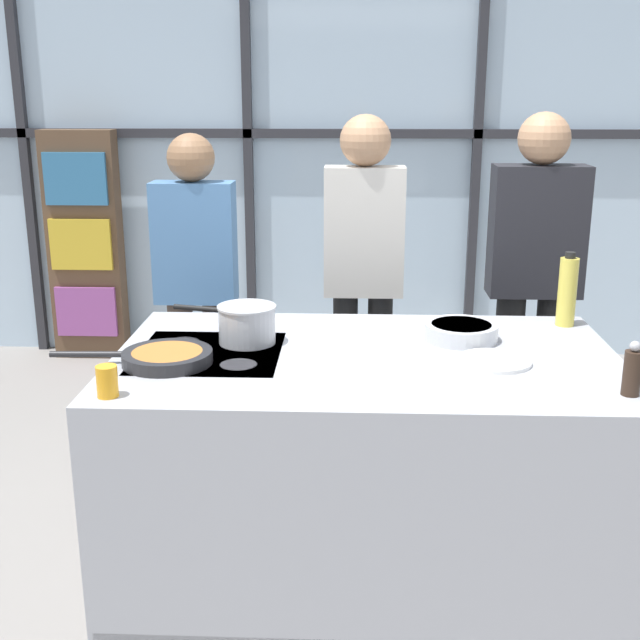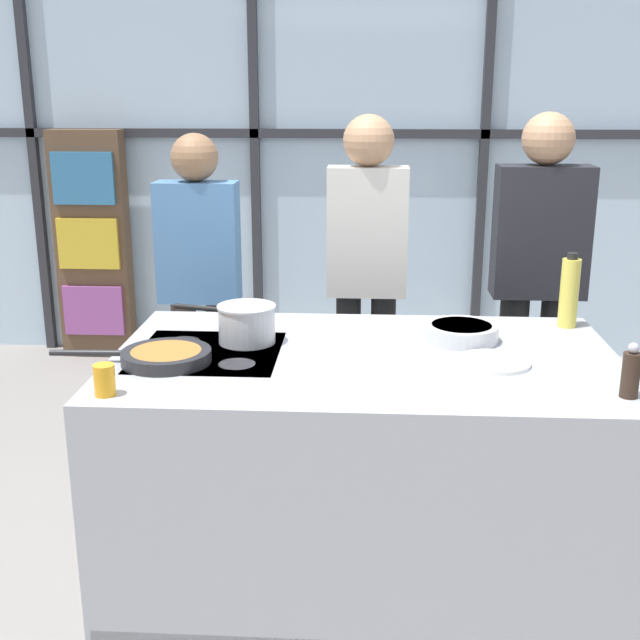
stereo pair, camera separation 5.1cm
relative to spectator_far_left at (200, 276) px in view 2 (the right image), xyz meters
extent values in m
plane|color=gray|center=(0.82, -1.05, -0.94)|extent=(18.00, 18.00, 0.00)
cube|color=silver|center=(0.82, 1.73, 0.46)|extent=(6.40, 0.04, 2.80)
cube|color=#2D2D33|center=(0.82, 1.68, 0.60)|extent=(6.40, 0.06, 0.06)
cube|color=#2D2D33|center=(-1.48, 1.68, 0.46)|extent=(0.06, 0.06, 2.80)
cube|color=#2D2D33|center=(0.05, 1.68, 0.46)|extent=(0.06, 0.06, 2.80)
cube|color=#2D2D33|center=(1.59, 1.68, 0.46)|extent=(0.06, 0.06, 2.80)
cube|color=brown|center=(-1.07, 1.55, -0.15)|extent=(0.50, 0.16, 1.57)
cube|color=#994C93|center=(-1.07, 1.45, -0.59)|extent=(0.42, 0.03, 0.35)
cube|color=gold|center=(-1.07, 1.45, -0.12)|extent=(0.42, 0.03, 0.35)
cube|color=teal|center=(-1.07, 1.45, 0.32)|extent=(0.42, 0.03, 0.35)
cube|color=#A8AAB2|center=(0.82, -1.05, -0.49)|extent=(1.83, 1.09, 0.90)
cube|color=black|center=(0.25, -1.05, -0.05)|extent=(0.52, 0.52, 0.01)
cylinder|color=#38383D|center=(0.12, -1.18, -0.04)|extent=(0.13, 0.13, 0.01)
cylinder|color=#38383D|center=(0.37, -1.18, -0.04)|extent=(0.13, 0.13, 0.01)
cylinder|color=#38383D|center=(0.12, -0.93, -0.04)|extent=(0.13, 0.13, 0.01)
cylinder|color=#38383D|center=(0.37, -0.93, -0.04)|extent=(0.13, 0.13, 0.01)
cylinder|color=#47382D|center=(0.09, 0.00, -0.53)|extent=(0.13, 0.13, 0.81)
cylinder|color=#47382D|center=(-0.09, 0.00, -0.53)|extent=(0.13, 0.13, 0.81)
cube|color=#4C7AAD|center=(0.00, 0.00, 0.17)|extent=(0.39, 0.18, 0.59)
sphere|color=#8C6647|center=(0.00, 0.00, 0.58)|extent=(0.23, 0.23, 0.23)
cylinder|color=black|center=(0.91, 0.00, -0.51)|extent=(0.12, 0.12, 0.86)
cylinder|color=black|center=(0.74, 0.00, -0.51)|extent=(0.12, 0.12, 0.86)
cube|color=beige|center=(0.82, 0.00, 0.23)|extent=(0.38, 0.17, 0.62)
sphere|color=tan|center=(0.82, 0.00, 0.66)|extent=(0.24, 0.24, 0.24)
cylinder|color=black|center=(1.74, 0.00, -0.51)|extent=(0.14, 0.14, 0.86)
cylinder|color=black|center=(1.55, 0.00, -0.51)|extent=(0.14, 0.14, 0.86)
cube|color=#232328|center=(1.64, 0.00, 0.24)|extent=(0.44, 0.20, 0.62)
sphere|color=tan|center=(1.64, 0.00, 0.67)|extent=(0.24, 0.24, 0.24)
cylinder|color=#232326|center=(0.12, -1.18, -0.02)|extent=(0.32, 0.32, 0.04)
cylinder|color=#B26B2D|center=(0.12, -1.18, 0.00)|extent=(0.25, 0.25, 0.01)
cylinder|color=#232326|center=(-0.16, -1.19, -0.01)|extent=(0.25, 0.03, 0.02)
cylinder|color=silver|center=(0.37, -0.93, 0.03)|extent=(0.21, 0.21, 0.15)
cylinder|color=silver|center=(0.37, -0.93, 0.10)|extent=(0.22, 0.22, 0.01)
cylinder|color=black|center=(0.18, -0.88, 0.08)|extent=(0.19, 0.07, 0.02)
cylinder|color=white|center=(1.27, -1.13, -0.03)|extent=(0.26, 0.26, 0.01)
cylinder|color=silver|center=(1.19, -0.86, -0.01)|extent=(0.28, 0.28, 0.06)
cylinder|color=#4C4C51|center=(1.19, -0.86, 0.02)|extent=(0.23, 0.23, 0.01)
cylinder|color=#E0CC4C|center=(1.64, -0.64, 0.10)|extent=(0.07, 0.07, 0.28)
cylinder|color=black|center=(1.64, -0.64, 0.25)|extent=(0.04, 0.04, 0.02)
cylinder|color=#332319|center=(1.65, -1.42, 0.03)|extent=(0.06, 0.06, 0.14)
sphere|color=#B2B2B7|center=(1.65, -1.42, 0.12)|extent=(0.03, 0.03, 0.03)
cylinder|color=orange|center=(0.01, -1.50, 0.01)|extent=(0.07, 0.07, 0.10)
camera|label=1|loc=(0.77, -3.81, 0.88)|focal=45.00mm
camera|label=2|loc=(0.82, -3.81, 0.88)|focal=45.00mm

